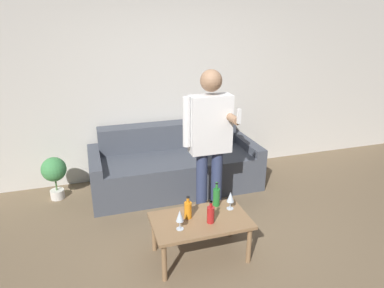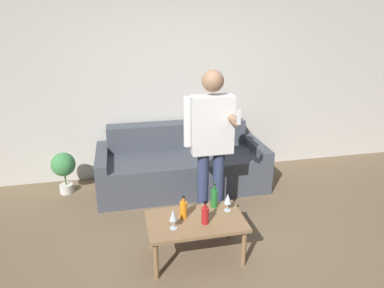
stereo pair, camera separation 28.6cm
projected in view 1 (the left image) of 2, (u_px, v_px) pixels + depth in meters
The scene contains 11 objects.
ground_plane at pixel (242, 271), 3.05m from camera, with size 16.00×16.00×0.00m, color #756047.
wall_back at pixel (174, 79), 4.63m from camera, with size 8.00×0.06×2.70m.
couch at pixel (175, 165), 4.52m from camera, with size 2.15×0.93×0.79m.
coffee_table at pixel (200, 224), 3.12m from camera, with size 0.89×0.53×0.40m.
bottle_orange at pixel (211, 214), 3.03m from camera, with size 0.07×0.07×0.21m.
bottle_green at pixel (188, 209), 3.10m from camera, with size 0.07×0.07×0.22m.
bottle_dark at pixel (216, 197), 3.31m from camera, with size 0.07×0.07×0.25m.
wine_glass_near at pixel (230, 197), 3.24m from camera, with size 0.07×0.07×0.18m.
wine_glass_far at pixel (180, 216), 2.92m from camera, with size 0.07×0.07×0.19m.
person_standing_front at pixel (210, 136), 3.53m from camera, with size 0.51×0.43×1.65m.
potted_plant at pixel (54, 172), 4.16m from camera, with size 0.30×0.30×0.54m.
Camera 1 is at (-1.17, -2.22, 2.11)m, focal length 32.00 mm.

